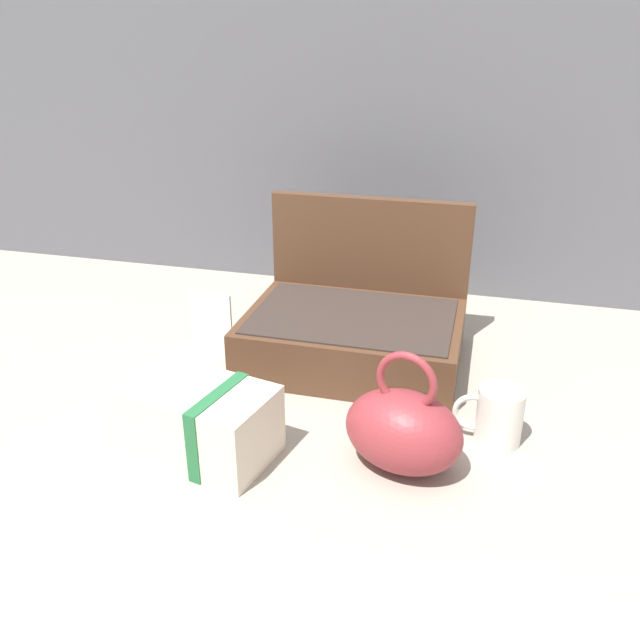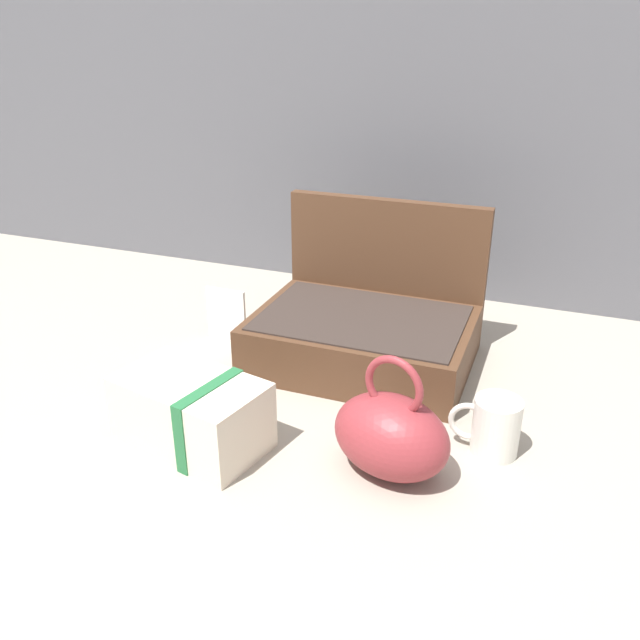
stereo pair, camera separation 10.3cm
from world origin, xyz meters
name	(u,v)px [view 1 (the left image)]	position (x,y,z in m)	size (l,w,h in m)	color
ground_plane	(312,398)	(0.00, 0.00, 0.00)	(6.00, 6.00, 0.00)	#9E9384
open_suitcase	(356,324)	(0.04, 0.17, 0.07)	(0.40, 0.30, 0.28)	#4C301E
teal_pouch_handbag	(403,430)	(0.18, -0.15, 0.06)	(0.20, 0.16, 0.19)	maroon
cream_toiletry_bag	(200,420)	(-0.12, -0.19, 0.05)	(0.25, 0.17, 0.11)	beige
coffee_mug	(498,416)	(0.31, -0.05, 0.04)	(0.11, 0.07, 0.09)	silver
info_card_left	(211,320)	(-0.25, 0.15, 0.06)	(0.08, 0.01, 0.11)	white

